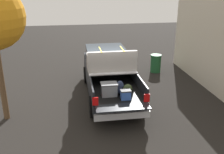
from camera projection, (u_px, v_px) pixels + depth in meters
name	position (u px, v px, depth m)	size (l,w,h in m)	color
ground_plane	(110.00, 96.00, 11.54)	(40.00, 40.00, 0.00)	black
pickup_truck	(109.00, 73.00, 11.54)	(6.05, 2.06, 2.23)	black
building_facade	(223.00, 49.00, 11.02)	(9.46, 0.36, 4.10)	beige
trash_can	(156.00, 63.00, 14.37)	(0.60, 0.60, 0.98)	#1E592D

